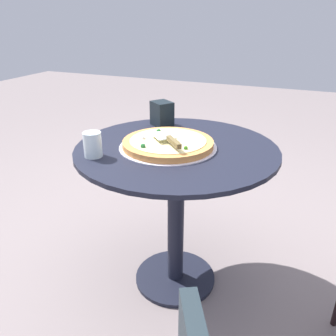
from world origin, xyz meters
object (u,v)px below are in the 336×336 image
patio_table (176,183)px  drinking_cup (93,145)px  napkin_dispenser (162,114)px  pizza_on_tray (168,144)px  pizza_server (169,139)px

patio_table → drinking_cup: drinking_cup is taller
drinking_cup → napkin_dispenser: napkin_dispenser is taller
drinking_cup → patio_table: bearing=131.1°
napkin_dispenser → pizza_on_tray: bearing=153.5°
pizza_on_tray → napkin_dispenser: 0.30m
napkin_dispenser → patio_table: bearing=160.5°
pizza_server → drinking_cup: size_ratio=1.95×
patio_table → napkin_dispenser: (-0.24, -0.17, 0.23)m
pizza_server → napkin_dispenser: 0.35m
patio_table → pizza_on_tray: 0.19m
pizza_server → drinking_cup: (0.16, -0.24, -0.01)m
pizza_on_tray → drinking_cup: bearing=-48.3°
pizza_on_tray → pizza_server: 0.06m
drinking_cup → napkin_dispenser: (-0.46, 0.08, 0.01)m
pizza_on_tray → pizza_server: size_ratio=2.14×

